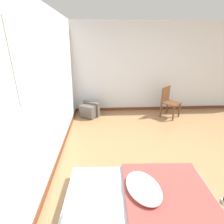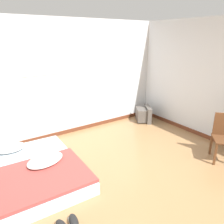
{
  "view_description": "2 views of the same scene",
  "coord_description": "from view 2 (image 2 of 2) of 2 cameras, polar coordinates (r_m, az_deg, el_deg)",
  "views": [
    {
      "loc": [
        -2.36,
        1.66,
        2.06
      ],
      "look_at": [
        0.89,
        1.47,
        0.74
      ],
      "focal_mm": 28.0,
      "sensor_mm": 36.0,
      "label": 1
    },
    {
      "loc": [
        -1.51,
        -2.07,
        2.21
      ],
      "look_at": [
        0.92,
        1.46,
        0.72
      ],
      "focal_mm": 35.0,
      "sensor_mm": 36.0,
      "label": 2
    }
  ],
  "objects": [
    {
      "name": "mattress_bed",
      "position": [
        3.93,
        -19.44,
        -14.16
      ],
      "size": [
        1.46,
        1.99,
        0.33
      ],
      "color": "silver",
      "rests_on": "ground_plane"
    },
    {
      "name": "wall_back",
      "position": [
        4.94,
        -16.28,
        7.66
      ],
      "size": [
        8.09,
        0.08,
        2.6
      ],
      "color": "silver",
      "rests_on": "ground_plane"
    },
    {
      "name": "ground_plane",
      "position": [
        3.39,
        1.3,
        -21.63
      ],
      "size": [
        20.0,
        20.0,
        0.0
      ],
      "primitive_type": "plane",
      "color": "#997047"
    },
    {
      "name": "crt_tv",
      "position": [
        6.02,
        8.35,
        -0.59
      ],
      "size": [
        0.55,
        0.59,
        0.42
      ],
      "color": "#56514C",
      "rests_on": "ground_plane"
    }
  ]
}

